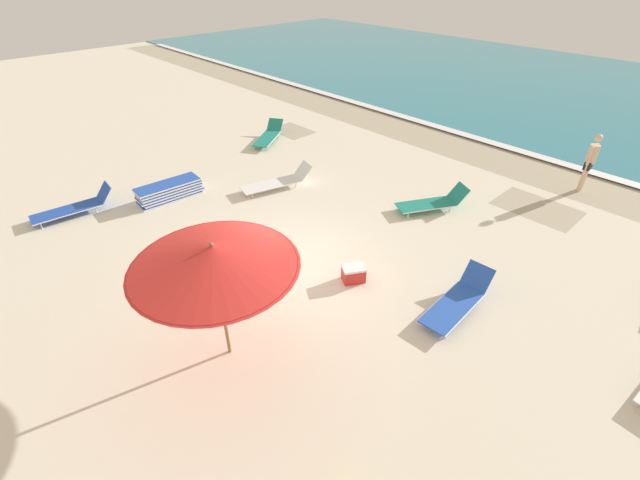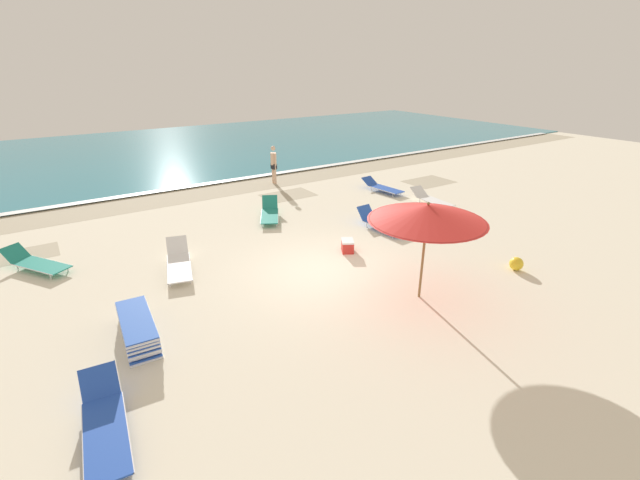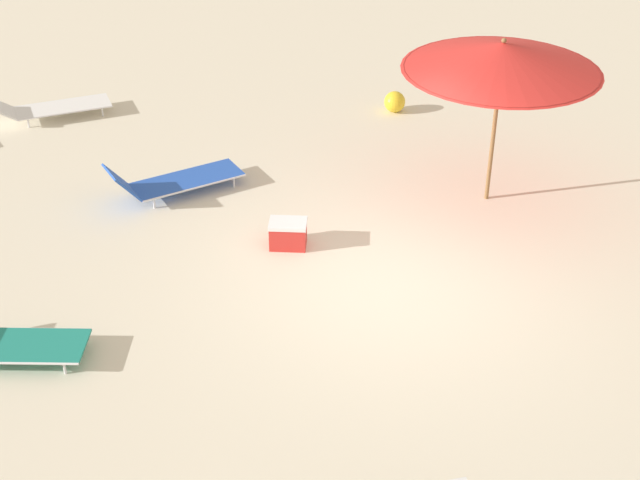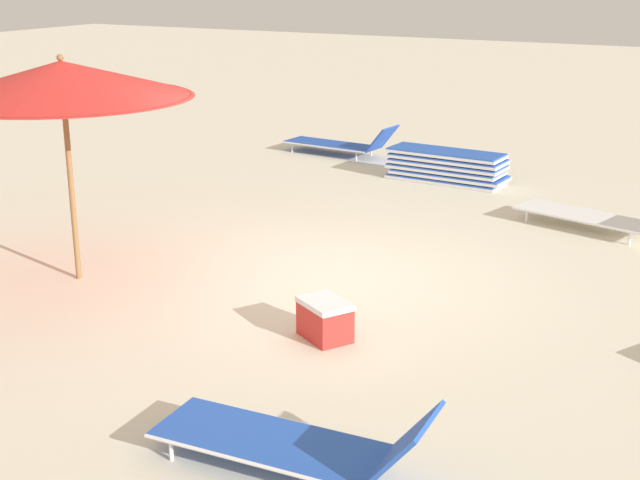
% 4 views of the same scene
% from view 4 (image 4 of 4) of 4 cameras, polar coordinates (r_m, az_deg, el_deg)
% --- Properties ---
extents(ground_plane, '(60.00, 60.00, 0.16)m').
position_cam_4_polar(ground_plane, '(9.74, -0.21, -3.08)').
color(ground_plane, beige).
extents(beach_umbrella, '(2.71, 2.71, 2.43)m').
position_cam_4_polar(beach_umbrella, '(9.65, -16.19, 9.81)').
color(beach_umbrella, olive).
rests_on(beach_umbrella, ground_plane).
extents(lounger_stack, '(0.74, 1.94, 0.49)m').
position_cam_4_polar(lounger_stack, '(14.15, 8.10, 4.70)').
color(lounger_stack, blue).
rests_on(lounger_stack, ground_plane).
extents(sun_lounger_beside_umbrella, '(0.79, 2.14, 0.61)m').
position_cam_4_polar(sun_lounger_beside_umbrella, '(15.94, 1.41, 6.21)').
color(sun_lounger_beside_umbrella, blue).
rests_on(sun_lounger_beside_umbrella, ground_plane).
extents(sun_lounger_mid_beach_pair_a, '(1.14, 2.29, 0.60)m').
position_cam_4_polar(sun_lounger_mid_beach_pair_a, '(11.93, 17.65, 1.46)').
color(sun_lounger_mid_beach_pair_a, white).
rests_on(sun_lounger_mid_beach_pair_a, ground_plane).
extents(sun_lounger_mid_beach_pair_b, '(0.71, 2.01, 0.61)m').
position_cam_4_polar(sun_lounger_mid_beach_pair_b, '(6.19, -1.49, -12.80)').
color(sun_lounger_mid_beach_pair_b, blue).
rests_on(sun_lounger_mid_beach_pair_b, ground_plane).
extents(cooler_box, '(0.56, 0.61, 0.37)m').
position_cam_4_polar(cooler_box, '(8.21, 0.32, -5.10)').
color(cooler_box, red).
rests_on(cooler_box, ground_plane).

